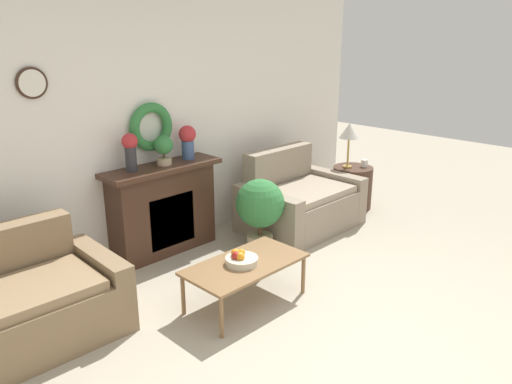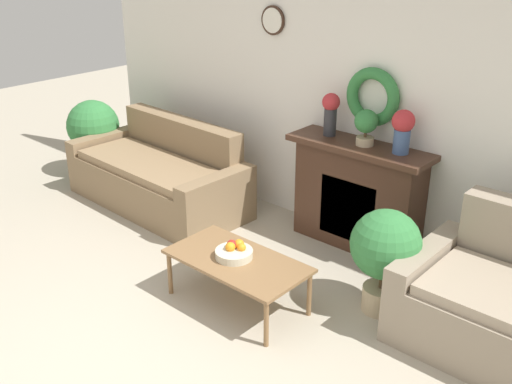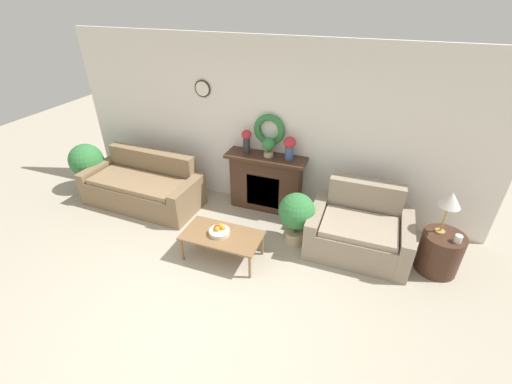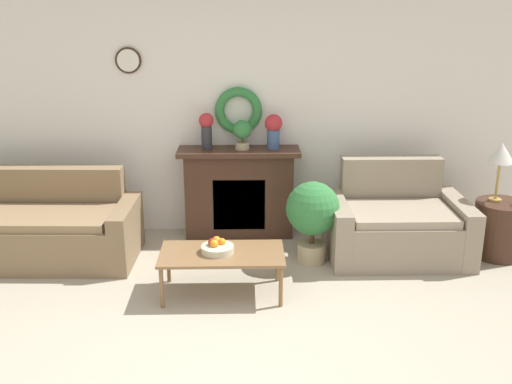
{
  "view_description": "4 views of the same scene",
  "coord_description": "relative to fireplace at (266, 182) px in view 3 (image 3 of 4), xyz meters",
  "views": [
    {
      "loc": [
        -2.8,
        -1.62,
        2.31
      ],
      "look_at": [
        0.21,
        1.36,
        0.92
      ],
      "focal_mm": 35.0,
      "sensor_mm": 36.0,
      "label": 1
    },
    {
      "loc": [
        2.59,
        -1.62,
        2.64
      ],
      "look_at": [
        -0.06,
        1.36,
        0.89
      ],
      "focal_mm": 42.0,
      "sensor_mm": 36.0,
      "label": 2
    },
    {
      "loc": [
        1.61,
        -2.07,
        3.27
      ],
      "look_at": [
        0.2,
        1.72,
        0.82
      ],
      "focal_mm": 24.0,
      "sensor_mm": 36.0,
      "label": 3
    },
    {
      "loc": [
        0.1,
        -3.57,
        2.46
      ],
      "look_at": [
        0.21,
        1.51,
        0.84
      ],
      "focal_mm": 42.0,
      "sensor_mm": 36.0,
      "label": 4
    }
  ],
  "objects": [
    {
      "name": "table_lamp",
      "position": [
        2.55,
        -0.57,
        0.55
      ],
      "size": [
        0.27,
        0.27,
        0.59
      ],
      "color": "#B28E42",
      "rests_on": "side_table_by_loveseat"
    },
    {
      "name": "potted_plant_floor_by_couch",
      "position": [
        -3.23,
        -0.53,
        0.07
      ],
      "size": [
        0.6,
        0.6,
        0.88
      ],
      "color": "tan",
      "rests_on": "ground_plane"
    },
    {
      "name": "loveseat_right",
      "position": [
        1.58,
        -0.56,
        -0.17
      ],
      "size": [
        1.38,
        0.98,
        0.93
      ],
      "rotation": [
        0.0,
        0.0,
        -0.0
      ],
      "color": "gray",
      "rests_on": "ground_plane"
    },
    {
      "name": "mug",
      "position": [
        2.74,
        -0.72,
        0.12
      ],
      "size": [
        0.09,
        0.09,
        0.1
      ],
      "color": "silver",
      "rests_on": "side_table_by_loveseat"
    },
    {
      "name": "potted_plant_floor_by_loveseat",
      "position": [
        0.71,
        -0.75,
        0.02
      ],
      "size": [
        0.52,
        0.52,
        0.82
      ],
      "color": "tan",
      "rests_on": "ground_plane"
    },
    {
      "name": "potted_plant_on_mantel",
      "position": [
        0.04,
        -0.01,
        0.66
      ],
      "size": [
        0.2,
        0.2,
        0.31
      ],
      "color": "tan",
      "rests_on": "fireplace"
    },
    {
      "name": "side_table_by_loveseat",
      "position": [
        2.62,
        -0.63,
        -0.21
      ],
      "size": [
        0.53,
        0.53,
        0.56
      ],
      "color": "#42281C",
      "rests_on": "ground_plane"
    },
    {
      "name": "couch_left",
      "position": [
        -2.02,
        -0.58,
        -0.19
      ],
      "size": [
        2.02,
        0.96,
        0.86
      ],
      "rotation": [
        0.0,
        0.0,
        -0.03
      ],
      "color": "#846B4C",
      "rests_on": "ground_plane"
    },
    {
      "name": "vase_on_mantel_right",
      "position": [
        0.37,
        0.01,
        0.69
      ],
      "size": [
        0.19,
        0.19,
        0.36
      ],
      "color": "#3D5684",
      "rests_on": "fireplace"
    },
    {
      "name": "ground_plane",
      "position": [
        -0.06,
        -2.59,
        -0.49
      ],
      "size": [
        16.0,
        16.0,
        0.0
      ],
      "primitive_type": "plane",
      "color": "#ADA38E"
    },
    {
      "name": "fruit_bowl",
      "position": [
        -0.19,
        -1.39,
        -0.06
      ],
      "size": [
        0.28,
        0.28,
        0.12
      ],
      "color": "beige",
      "rests_on": "coffee_table"
    },
    {
      "name": "fireplace",
      "position": [
        0.0,
        0.0,
        0.0
      ],
      "size": [
        1.29,
        0.41,
        0.97
      ],
      "color": "#42281C",
      "rests_on": "ground_plane"
    },
    {
      "name": "vase_on_mantel_left",
      "position": [
        -0.34,
        0.01,
        0.7
      ],
      "size": [
        0.16,
        0.16,
        0.38
      ],
      "color": "#2D2D33",
      "rests_on": "fireplace"
    },
    {
      "name": "wall_back",
      "position": [
        -0.06,
        0.21,
        0.86
      ],
      "size": [
        6.8,
        0.17,
        2.7
      ],
      "color": "white",
      "rests_on": "ground_plane"
    },
    {
      "name": "coffee_table",
      "position": [
        -0.14,
        -1.41,
        -0.13
      ],
      "size": [
        1.07,
        0.57,
        0.39
      ],
      "color": "olive",
      "rests_on": "ground_plane"
    }
  ]
}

